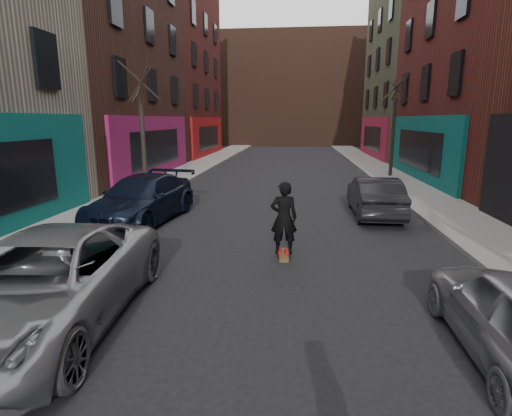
% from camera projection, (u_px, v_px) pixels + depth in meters
% --- Properties ---
extents(sidewalk_left, '(2.50, 84.00, 0.13)m').
position_uv_depth(sidewalk_left, '(204.00, 163.00, 30.30)').
color(sidewalk_left, gray).
rests_on(sidewalk_left, ground).
extents(sidewalk_right, '(2.50, 84.00, 0.13)m').
position_uv_depth(sidewalk_right, '(372.00, 165.00, 29.05)').
color(sidewalk_right, gray).
rests_on(sidewalk_right, ground).
extents(building_far, '(40.00, 10.00, 14.00)m').
position_uv_depth(building_far, '(293.00, 91.00, 53.42)').
color(building_far, '#47281E').
rests_on(building_far, ground).
extents(tree_left_far, '(2.00, 2.00, 6.50)m').
position_uv_depth(tree_left_far, '(142.00, 118.00, 17.93)').
color(tree_left_far, black).
rests_on(tree_left_far, sidewalk_left).
extents(tree_right_far, '(2.00, 2.00, 6.80)m').
position_uv_depth(tree_right_far, '(394.00, 116.00, 22.48)').
color(tree_right_far, black).
rests_on(tree_right_far, sidewalk_right).
extents(parked_left_far, '(2.89, 5.59, 1.51)m').
position_uv_depth(parked_left_far, '(44.00, 283.00, 6.39)').
color(parked_left_far, gray).
rests_on(parked_left_far, ground).
extents(parked_left_end, '(2.67, 5.38, 1.50)m').
position_uv_depth(parked_left_end, '(142.00, 199.00, 13.10)').
color(parked_left_end, black).
rests_on(parked_left_end, ground).
extents(parked_right_end, '(1.48, 4.16, 1.37)m').
position_uv_depth(parked_right_end, '(374.00, 196.00, 13.95)').
color(parked_right_end, black).
rests_on(parked_right_end, ground).
extents(skateboard, '(0.29, 0.82, 0.10)m').
position_uv_depth(skateboard, '(283.00, 255.00, 9.81)').
color(skateboard, brown).
rests_on(skateboard, ground).
extents(skateboarder, '(0.69, 0.48, 1.78)m').
position_uv_depth(skateboarder, '(284.00, 218.00, 9.61)').
color(skateboarder, black).
rests_on(skateboarder, skateboard).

